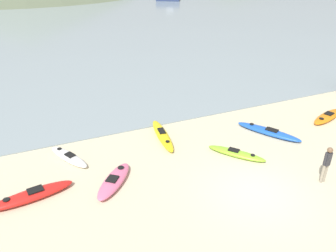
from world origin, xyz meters
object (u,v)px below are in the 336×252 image
Objects in this scene: kayak_on_sand_0 at (268,132)px; kayak_on_sand_4 at (114,181)px; kayak_on_sand_1 at (69,157)px; kayak_on_sand_3 at (162,135)px; kayak_on_sand_6 at (236,153)px; kayak_on_sand_2 at (327,116)px; person_near_foreground at (327,163)px; kayak_on_sand_5 at (32,195)px.

kayak_on_sand_4 is (-8.84, -0.98, 0.02)m from kayak_on_sand_0.
kayak_on_sand_3 is at bearing 2.30° from kayak_on_sand_1.
kayak_on_sand_0 is 5.75m from kayak_on_sand_3.
kayak_on_sand_4 is at bearing 178.38° from kayak_on_sand_6.
kayak_on_sand_2 is 6.87m from person_near_foreground.
kayak_on_sand_5 is (-1.77, -2.35, 0.03)m from kayak_on_sand_1.
kayak_on_sand_1 is at bearing -177.70° from kayak_on_sand_3.
person_near_foreground is at bearing -18.05° from kayak_on_sand_5.
person_near_foreground is at bearing -55.37° from kayak_on_sand_6.
person_near_foreground reaches higher than kayak_on_sand_2.
person_near_foreground is (11.47, -3.74, 0.79)m from kayak_on_sand_5.
kayak_on_sand_3 is (4.90, 0.20, 0.00)m from kayak_on_sand_1.
kayak_on_sand_0 is 8.89m from kayak_on_sand_4.
kayak_on_sand_3 is at bearing 130.03° from kayak_on_sand_6.
kayak_on_sand_0 is 4.50m from kayak_on_sand_2.
kayak_on_sand_6 is (9.26, -0.54, -0.05)m from kayak_on_sand_5.
kayak_on_sand_1 is 1.03× the size of kayak_on_sand_6.
kayak_on_sand_2 is at bearing 41.50° from person_near_foreground.
kayak_on_sand_6 is (-7.32, -1.33, 0.00)m from kayak_on_sand_2.
kayak_on_sand_1 is 2.94m from kayak_on_sand_5.
kayak_on_sand_6 is 3.97m from person_near_foreground.
kayak_on_sand_3 is (-5.42, 1.94, -0.01)m from kayak_on_sand_0.
kayak_on_sand_4 reaches higher than kayak_on_sand_2.
kayak_on_sand_5 is at bearing 176.66° from kayak_on_sand_6.
kayak_on_sand_6 is at bearing -157.90° from kayak_on_sand_0.
kayak_on_sand_4 is at bearing 157.74° from person_near_foreground.
kayak_on_sand_2 is (4.49, 0.18, -0.02)m from kayak_on_sand_0.
kayak_on_sand_0 is at bearing -19.70° from kayak_on_sand_3.
kayak_on_sand_5 is at bearing -159.10° from kayak_on_sand_3.
kayak_on_sand_0 is at bearing 81.92° from person_near_foreground.
kayak_on_sand_1 reaches higher than kayak_on_sand_6.
kayak_on_sand_4 is (-13.33, -1.16, 0.04)m from kayak_on_sand_2.
kayak_on_sand_2 is 13.38m from kayak_on_sand_4.
person_near_foreground is at bearing -32.11° from kayak_on_sand_1.
kayak_on_sand_0 is at bearing 22.10° from kayak_on_sand_6.
kayak_on_sand_6 is (-2.82, -1.15, -0.02)m from kayak_on_sand_0.
kayak_on_sand_5 reaches higher than kayak_on_sand_6.
kayak_on_sand_2 is at bearing -6.03° from kayak_on_sand_1.
kayak_on_sand_2 is at bearing -10.08° from kayak_on_sand_3.
kayak_on_sand_3 is at bearing 20.90° from kayak_on_sand_5.
kayak_on_sand_4 is 8.92m from person_near_foreground.
kayak_on_sand_0 is 0.95× the size of kayak_on_sand_3.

